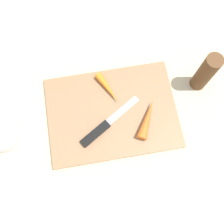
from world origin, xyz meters
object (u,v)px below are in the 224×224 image
object	(u,v)px
carrot_long	(147,119)
carrot_short	(108,88)
pepper_grinder	(205,73)
cutting_board	(112,113)
knife	(99,131)
small_bowl	(4,135)

from	to	relation	value
carrot_long	carrot_short	size ratio (longest dim) A/B	1.11
carrot_short	pepper_grinder	bearing A→B (deg)	60.25
cutting_board	knife	distance (m)	0.07
small_bowl	carrot_long	bearing A→B (deg)	-3.16
cutting_board	carrot_short	world-z (taller)	carrot_short
cutting_board	carrot_long	xyz separation A→B (m)	(0.09, -0.04, 0.02)
knife	small_bowl	xyz separation A→B (m)	(-0.25, 0.03, 0.00)
cutting_board	pepper_grinder	world-z (taller)	pepper_grinder
knife	carrot_long	bearing A→B (deg)	-28.17
cutting_board	carrot_long	distance (m)	0.10
knife	small_bowl	world-z (taller)	small_bowl
carrot_long	knife	bearing A→B (deg)	121.19
carrot_short	pepper_grinder	world-z (taller)	pepper_grinder
carrot_short	pepper_grinder	xyz separation A→B (m)	(0.26, -0.02, 0.05)
small_bowl	pepper_grinder	xyz separation A→B (m)	(0.56, 0.07, 0.05)
carrot_long	carrot_short	xyz separation A→B (m)	(-0.09, 0.11, -0.00)
cutting_board	pepper_grinder	bearing A→B (deg)	10.32
pepper_grinder	carrot_short	bearing A→B (deg)	175.59
carrot_long	small_bowl	world-z (taller)	small_bowl
carrot_long	pepper_grinder	xyz separation A→B (m)	(0.17, 0.09, 0.05)
small_bowl	pepper_grinder	distance (m)	0.57
knife	cutting_board	bearing A→B (deg)	16.24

